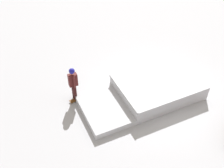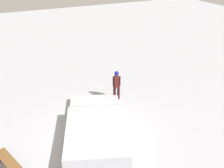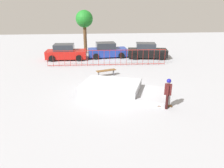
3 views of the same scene
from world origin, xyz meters
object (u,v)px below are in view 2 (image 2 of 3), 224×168
object	(u,v)px
skateboard	(115,99)
park_bench	(9,162)
skate_ramp	(96,129)
skater	(117,83)

from	to	relation	value
skateboard	park_bench	size ratio (longest dim) A/B	0.50
skate_ramp	park_bench	xyz separation A→B (m)	(-0.54, 3.76, 0.04)
skate_ramp	skateboard	world-z (taller)	skate_ramp
skateboard	park_bench	distance (m)	6.58
skate_ramp	skateboard	distance (m)	3.22
skate_ramp	skateboard	bearing A→B (deg)	-21.04
skater	skateboard	distance (m)	0.94
park_bench	skateboard	bearing A→B (deg)	-63.42
skateboard	skate_ramp	bearing A→B (deg)	145.72
skater	park_bench	world-z (taller)	skater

